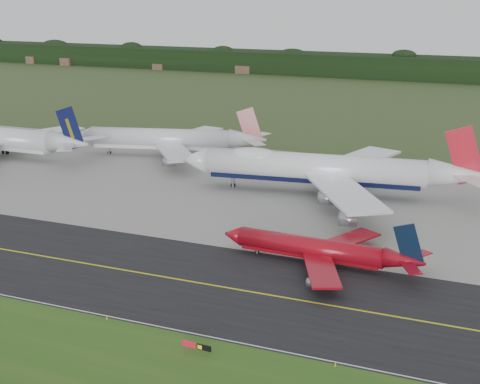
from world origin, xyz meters
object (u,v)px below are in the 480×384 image
at_px(jet_ba_747, 325,169).
at_px(jet_star_tail, 170,139).
at_px(taxiway_sign, 196,346).
at_px(jet_red_737, 321,250).

xyz_separation_m(jet_ba_747, jet_star_tail, (-50.67, 19.97, -1.18)).
bearing_deg(jet_star_tail, taxiway_sign, -60.79).
distance_m(jet_star_tail, taxiway_sign, 109.82).
relative_size(jet_ba_747, taxiway_sign, 16.73).
height_order(jet_red_737, taxiway_sign, jet_red_737).
height_order(jet_star_tail, taxiway_sign, jet_star_tail).
bearing_deg(taxiway_sign, jet_red_737, 78.17).
distance_m(jet_ba_747, jet_red_737, 42.27).
distance_m(jet_red_737, jet_star_tail, 86.10).
bearing_deg(jet_red_737, jet_ba_747, 104.02).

